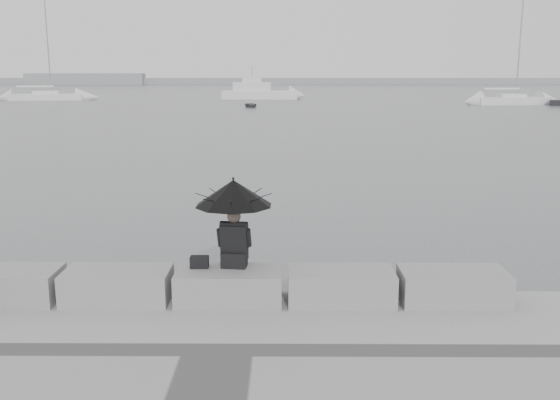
{
  "coord_description": "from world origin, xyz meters",
  "views": [
    {
      "loc": [
        0.84,
        -9.43,
        3.99
      ],
      "look_at": [
        0.75,
        3.0,
        1.36
      ],
      "focal_mm": 40.0,
      "sensor_mm": 36.0,
      "label": 1
    }
  ],
  "objects_px": {
    "seated_person": "(234,202)",
    "sailboat_left": "(47,96)",
    "dinghy": "(251,105)",
    "motor_cruiser": "(260,92)",
    "sailboat_right": "(511,100)"
  },
  "relations": [
    {
      "from": "seated_person",
      "to": "sailboat_left",
      "type": "distance_m",
      "value": 77.59
    },
    {
      "from": "seated_person",
      "to": "dinghy",
      "type": "distance_m",
      "value": 57.32
    },
    {
      "from": "seated_person",
      "to": "motor_cruiser",
      "type": "distance_m",
      "value": 74.9
    },
    {
      "from": "motor_cruiser",
      "to": "dinghy",
      "type": "relative_size",
      "value": 3.6
    },
    {
      "from": "seated_person",
      "to": "motor_cruiser",
      "type": "xyz_separation_m",
      "value": [
        -2.5,
        74.85,
        -1.11
      ]
    },
    {
      "from": "sailboat_right",
      "to": "sailboat_left",
      "type": "bearing_deg",
      "value": 162.93
    },
    {
      "from": "seated_person",
      "to": "sailboat_right",
      "type": "height_order",
      "value": "sailboat_right"
    },
    {
      "from": "motor_cruiser",
      "to": "seated_person",
      "type": "bearing_deg",
      "value": -84.99
    },
    {
      "from": "seated_person",
      "to": "sailboat_left",
      "type": "height_order",
      "value": "sailboat_left"
    },
    {
      "from": "sailboat_right",
      "to": "seated_person",
      "type": "bearing_deg",
      "value": -120.56
    },
    {
      "from": "seated_person",
      "to": "motor_cruiser",
      "type": "bearing_deg",
      "value": 98.59
    },
    {
      "from": "motor_cruiser",
      "to": "dinghy",
      "type": "height_order",
      "value": "motor_cruiser"
    },
    {
      "from": "sailboat_right",
      "to": "dinghy",
      "type": "relative_size",
      "value": 4.61
    },
    {
      "from": "seated_person",
      "to": "sailboat_right",
      "type": "bearing_deg",
      "value": 73.65
    },
    {
      "from": "sailboat_right",
      "to": "dinghy",
      "type": "distance_m",
      "value": 29.66
    }
  ]
}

